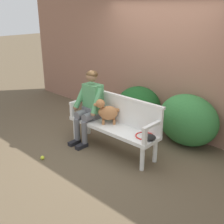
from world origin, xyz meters
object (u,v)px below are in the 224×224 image
at_px(garden_bench, 112,129).
at_px(baseball_glove, 149,137).
at_px(tennis_racket, 146,135).
at_px(tennis_ball, 42,158).
at_px(person_seated, 90,104).
at_px(dog_on_bench, 106,111).

height_order(garden_bench, baseball_glove, baseball_glove).
distance_m(garden_bench, baseball_glove, 0.79).
bearing_deg(tennis_racket, tennis_ball, -139.10).
bearing_deg(baseball_glove, tennis_racket, 128.21).
height_order(person_seated, tennis_ball, person_seated).
distance_m(garden_bench, tennis_racket, 0.68).
bearing_deg(person_seated, garden_bench, 0.82).
relative_size(dog_on_bench, tennis_racket, 0.76).
distance_m(dog_on_bench, tennis_racket, 0.84).
relative_size(dog_on_bench, tennis_ball, 6.71).
relative_size(garden_bench, tennis_ball, 26.40).
bearing_deg(tennis_racket, dog_on_bench, -176.29).
bearing_deg(garden_bench, tennis_ball, -120.26).
xyz_separation_m(dog_on_bench, tennis_racket, (0.81, 0.05, -0.21)).
bearing_deg(person_seated, dog_on_bench, 2.77).
bearing_deg(person_seated, tennis_ball, -93.95).
distance_m(dog_on_bench, tennis_ball, 1.32).
distance_m(dog_on_bench, baseball_glove, 0.94).
height_order(person_seated, dog_on_bench, person_seated).
distance_m(tennis_racket, tennis_ball, 1.74).
bearing_deg(dog_on_bench, baseball_glove, -1.24).
height_order(garden_bench, tennis_ball, garden_bench).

